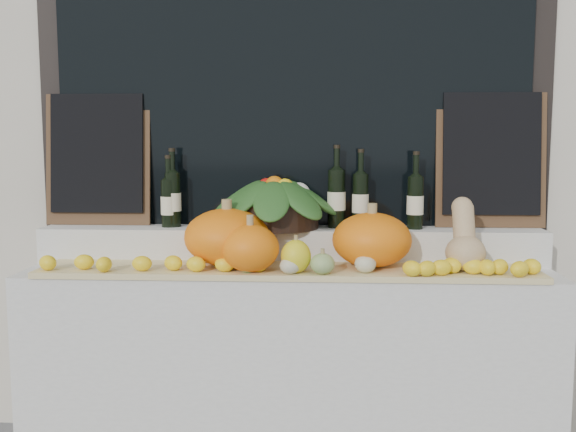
{
  "coord_description": "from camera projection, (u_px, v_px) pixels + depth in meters",
  "views": [
    {
      "loc": [
        0.14,
        -1.26,
        1.44
      ],
      "look_at": [
        0.0,
        1.45,
        1.12
      ],
      "focal_mm": 40.0,
      "sensor_mm": 36.0,
      "label": 1
    }
  ],
  "objects": [
    {
      "name": "pumpkin_center",
      "position": [
        250.0,
        248.0,
        2.62
      ],
      "size": [
        0.28,
        0.28,
        0.19
      ],
      "primitive_type": "ellipsoid",
      "rotation": [
        0.0,
        0.0,
        -0.17
      ],
      "color": "orange",
      "rests_on": "straw_bedding"
    },
    {
      "name": "produce_bowl",
      "position": [
        275.0,
        202.0,
        2.94
      ],
      "size": [
        0.61,
        0.61,
        0.25
      ],
      "color": "black",
      "rests_on": "rear_tier"
    },
    {
      "name": "straw_bedding",
      "position": [
        287.0,
        271.0,
        2.71
      ],
      "size": [
        2.1,
        0.32,
        0.02
      ],
      "primitive_type": "cube",
      "color": "tan",
      "rests_on": "display_sill"
    },
    {
      "name": "rear_tier",
      "position": [
        291.0,
        244.0,
        2.98
      ],
      "size": [
        2.3,
        0.25,
        0.16
      ],
      "primitive_type": "cube",
      "color": "silver",
      "rests_on": "display_sill"
    },
    {
      "name": "decorative_gourds",
      "position": [
        299.0,
        260.0,
        2.6
      ],
      "size": [
        0.57,
        0.13,
        0.16
      ],
      "color": "#2F681F",
      "rests_on": "straw_bedding"
    },
    {
      "name": "wine_bottle_near_right",
      "position": [
        360.0,
        200.0,
        2.94
      ],
      "size": [
        0.08,
        0.08,
        0.36
      ],
      "color": "black",
      "rests_on": "rear_tier"
    },
    {
      "name": "display_sill",
      "position": [
        289.0,
        364.0,
        2.89
      ],
      "size": [
        2.3,
        0.55,
        0.88
      ],
      "primitive_type": "cube",
      "color": "silver",
      "rests_on": "ground"
    },
    {
      "name": "butternut_squash",
      "position": [
        465.0,
        241.0,
        2.66
      ],
      "size": [
        0.17,
        0.22,
        0.3
      ],
      "color": "tan",
      "rests_on": "straw_bedding"
    },
    {
      "name": "pumpkin_left",
      "position": [
        227.0,
        237.0,
        2.75
      ],
      "size": [
        0.43,
        0.43,
        0.25
      ],
      "primitive_type": "ellipsoid",
      "rotation": [
        0.0,
        0.0,
        -0.18
      ],
      "color": "orange",
      "rests_on": "straw_bedding"
    },
    {
      "name": "chalkboard_left",
      "position": [
        98.0,
        157.0,
        3.04
      ],
      "size": [
        0.5,
        0.09,
        0.62
      ],
      "rotation": [
        -0.1,
        0.0,
        0.0
      ],
      "color": "#4C331E",
      "rests_on": "rear_tier"
    },
    {
      "name": "lemon_heap",
      "position": [
        286.0,
        266.0,
        2.6
      ],
      "size": [
        2.2,
        0.16,
        0.06
      ],
      "primitive_type": null,
      "color": "yellow",
      "rests_on": "straw_bedding"
    },
    {
      "name": "pumpkin_right",
      "position": [
        372.0,
        240.0,
        2.72
      ],
      "size": [
        0.4,
        0.4,
        0.23
      ],
      "primitive_type": "ellipsoid",
      "rotation": [
        0.0,
        0.0,
        -0.21
      ],
      "color": "orange",
      "rests_on": "straw_bedding"
    },
    {
      "name": "wine_bottle_tall",
      "position": [
        336.0,
        198.0,
        2.95
      ],
      "size": [
        0.08,
        0.08,
        0.38
      ],
      "color": "black",
      "rests_on": "rear_tier"
    },
    {
      "name": "wine_bottle_far_right",
      "position": [
        415.0,
        202.0,
        2.91
      ],
      "size": [
        0.08,
        0.08,
        0.35
      ],
      "color": "black",
      "rests_on": "rear_tier"
    },
    {
      "name": "wine_bottle_near_left",
      "position": [
        169.0,
        202.0,
        2.98
      ],
      "size": [
        0.08,
        0.08,
        0.33
      ],
      "color": "black",
      "rests_on": "rear_tier"
    },
    {
      "name": "wine_bottle_far_left",
      "position": [
        173.0,
        199.0,
        2.98
      ],
      "size": [
        0.08,
        0.08,
        0.37
      ],
      "color": "black",
      "rests_on": "rear_tier"
    },
    {
      "name": "chalkboard_right",
      "position": [
        491.0,
        157.0,
        2.94
      ],
      "size": [
        0.5,
        0.09,
        0.62
      ],
      "rotation": [
        -0.1,
        0.0,
        0.0
      ],
      "color": "#4C331E",
      "rests_on": "rear_tier"
    }
  ]
}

